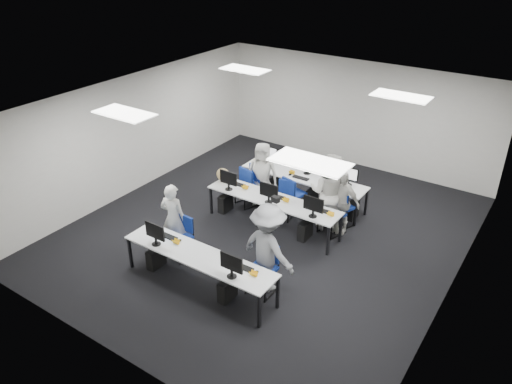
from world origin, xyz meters
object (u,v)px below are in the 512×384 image
Objects in this scene: chair_1 at (263,278)px; chair_6 at (294,200)px; photographer at (268,248)px; chair_3 at (284,206)px; chair_4 at (333,221)px; chair_5 at (252,191)px; student_1 at (329,192)px; chair_2 at (248,193)px; student_0 at (173,218)px; chair_7 at (340,214)px; desk_front at (199,257)px; desk_mid at (273,201)px; student_3 at (341,202)px; chair_0 at (181,244)px; student_2 at (262,174)px.

chair_1 is 3.14m from chair_6.
photographer is (0.02, 0.14, 0.59)m from chair_1.
chair_4 is (1.27, 0.02, 0.02)m from chair_3.
student_1 is (2.11, -0.06, 0.61)m from chair_5.
chair_6 is (-1.04, 2.97, -0.02)m from chair_1.
student_0 reaches higher than chair_2.
chair_5 is (-2.13, 2.78, -0.00)m from chair_1.
photographer reaches higher than chair_1.
chair_1 is at bearing -72.57° from chair_7.
photographer is (-0.16, -2.46, 0.60)m from chair_4.
chair_4 is 0.53× the size of photographer.
chair_3 is 0.57× the size of student_0.
desk_front is 3.52m from chair_5.
chair_5 reaches higher than desk_mid.
student_3 is (1.33, 0.71, 0.07)m from desk_mid.
chair_0 is (-0.98, 0.56, -0.40)m from desk_front.
chair_2 is 0.66× the size of student_3.
chair_2 is at bearing -80.42° from chair_5.
chair_4 is (2.32, -0.03, -0.01)m from chair_2.
chair_3 is at bearing -82.52° from chair_6.
chair_1 is 2.34m from student_0.
chair_7 is 0.61× the size of student_0.
chair_4 is at bearing 85.83° from chair_1.
desk_front is 1.20m from chair_0.
student_1 reaches higher than chair_7.
student_0 is at bearing 176.84° from chair_1.
photographer is at bearing -27.06° from chair_2.
chair_0 is at bearing -75.79° from chair_5.
desk_mid is 1.41m from chair_4.
chair_7 is at bearing 36.40° from desk_mid.
chair_0 is at bearing 42.77° from student_1.
chair_1 is 0.61m from photographer.
chair_2 is 2.35m from chair_7.
chair_5 reaches higher than chair_0.
photographer is (1.91, -2.72, 0.10)m from student_2.
chair_1 is 1.02× the size of chair_4.
student_1 reaches higher than photographer.
desk_front is at bearing -75.22° from chair_6.
chair_4 is (2.22, 2.60, 0.02)m from chair_0.
chair_7 is (0.19, 2.96, -0.01)m from chair_1.
chair_1 is at bearing -75.41° from student_2.
student_0 is 0.85× the size of student_1.
chair_0 is 3.42m from chair_4.
chair_0 is 2.63m from chair_2.
chair_0 is 2.75m from chair_3.
chair_5 reaches higher than desk_front.
chair_5 is (0.01, 0.15, -0.01)m from chair_2.
chair_1 is at bearing -62.60° from desk_mid.
chair_5 is at bearing 127.26° from chair_1.
student_2 is (-0.80, 0.28, 0.52)m from chair_3.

